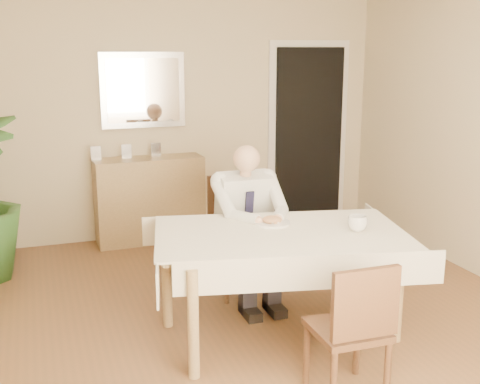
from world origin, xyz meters
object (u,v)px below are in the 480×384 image
object	(u,v)px
chair_far	(238,226)
dining_table	(280,244)
seated_man	(251,218)
coffee_mug	(358,223)
sideboard	(150,200)
chair_near	(354,325)

from	to	relation	value
chair_far	dining_table	bearing A→B (deg)	-83.82
seated_man	coffee_mug	distance (m)	0.90
dining_table	seated_man	bearing A→B (deg)	101.96
chair_far	seated_man	distance (m)	0.33
chair_far	sideboard	distance (m)	1.57
coffee_mug	chair_far	bearing A→B (deg)	116.39
chair_near	coffee_mug	bearing A→B (deg)	60.61
chair_near	coffee_mug	size ratio (longest dim) A/B	6.27
seated_man	sideboard	world-z (taller)	seated_man
chair_near	sideboard	bearing A→B (deg)	99.73
chair_far	chair_near	bearing A→B (deg)	-81.52
chair_far	coffee_mug	xyz separation A→B (m)	(0.51, -1.03, 0.27)
dining_table	chair_near	xyz separation A→B (m)	(0.07, -0.90, -0.20)
chair_near	dining_table	bearing A→B (deg)	95.15
dining_table	sideboard	bearing A→B (deg)	112.80
seated_man	sideboard	distance (m)	1.87
coffee_mug	dining_table	bearing A→B (deg)	164.29
seated_man	coffee_mug	bearing A→B (deg)	-55.26
dining_table	coffee_mug	distance (m)	0.55
dining_table	sideboard	size ratio (longest dim) A/B	1.75
chair_near	seated_man	size ratio (longest dim) A/B	0.68
dining_table	chair_near	distance (m)	0.93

